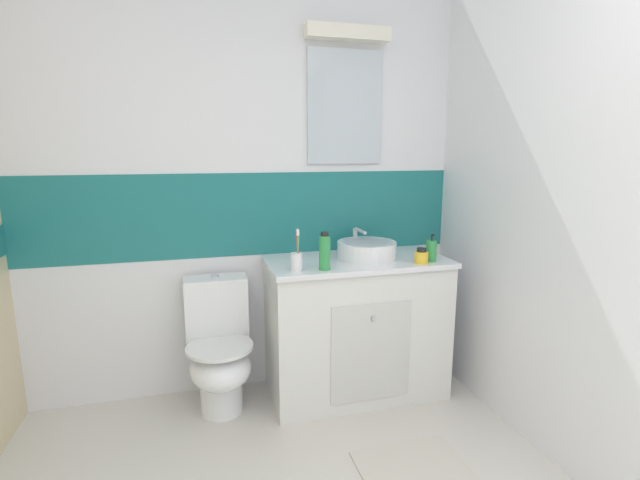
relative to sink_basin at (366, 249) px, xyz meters
name	(u,v)px	position (x,y,z in m)	size (l,w,h in m)	color
wall_back_tiled	(248,188)	(-0.65, 0.32, 0.35)	(3.20, 0.20, 2.50)	white
wall_right_plain	(599,206)	(0.69, -0.93, 0.35)	(0.10, 3.48, 2.50)	white
vanity_cabinet	(356,326)	(-0.06, 0.01, -0.48)	(1.07, 0.55, 0.85)	silver
sink_basin	(366,249)	(0.00, 0.00, 0.00)	(0.35, 0.39, 0.16)	white
toilet	(219,350)	(-0.88, 0.03, -0.55)	(0.37, 0.50, 0.77)	white
toothbrush_cup	(297,260)	(-0.46, -0.17, 0.00)	(0.06, 0.06, 0.23)	white
soap_dispenser	(431,251)	(0.34, -0.16, 0.01)	(0.06, 0.06, 0.16)	green
mouthwash_bottle	(325,252)	(-0.31, -0.18, 0.04)	(0.06, 0.06, 0.21)	green
hair_gel_jar	(421,256)	(0.26, -0.19, -0.02)	(0.08, 0.08, 0.09)	yellow
bath_mat	(414,470)	(-0.03, -0.76, -0.90)	(0.51, 0.40, 0.01)	beige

